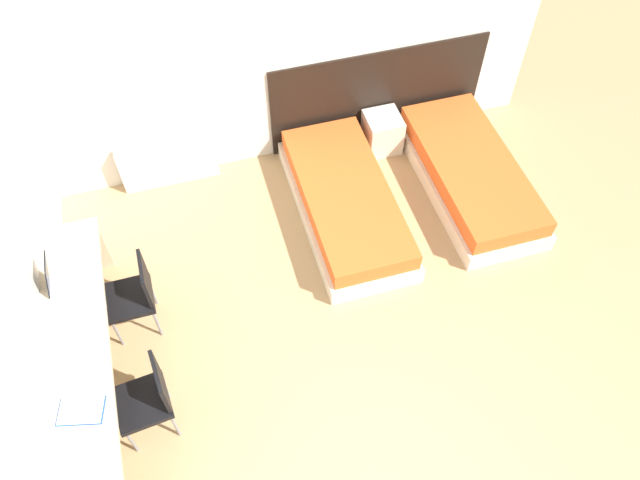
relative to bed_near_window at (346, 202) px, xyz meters
The scene contains 12 objects.
wall_back 1.66m from the bed_near_window, 113.03° to the left, with size 5.74×0.05×2.70m.
wall_left 3.20m from the bed_near_window, 163.60° to the right, with size 0.05×4.81×2.70m.
headboard_panel 1.31m from the bed_near_window, 56.84° to the left, with size 2.39×0.03×1.12m.
bed_near_window is the anchor object (origin of this frame).
bed_near_door 1.38m from the bed_near_window, ahead, with size 0.92×2.04×0.38m.
nightstand 1.08m from the bed_near_window, 50.32° to the left, with size 0.38×0.38×0.43m.
radiator 1.91m from the bed_near_window, 149.49° to the left, with size 1.01×0.12×0.55m.
desk 2.87m from the bed_near_window, 155.15° to the right, with size 0.50×2.45×0.72m.
chair_near_laptop 2.27m from the bed_near_window, 161.66° to the right, with size 0.41×0.41×0.84m.
chair_near_notebook 2.73m from the bed_near_window, 141.80° to the right, with size 0.45×0.45×0.84m.
laptop 2.77m from the bed_near_window, 166.41° to the right, with size 0.36×0.22×0.37m.
open_notebook 3.16m from the bed_near_window, 145.52° to the right, with size 0.37×0.28×0.02m.
Camera 1 is at (-0.94, -1.11, 5.03)m, focal length 35.00 mm.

